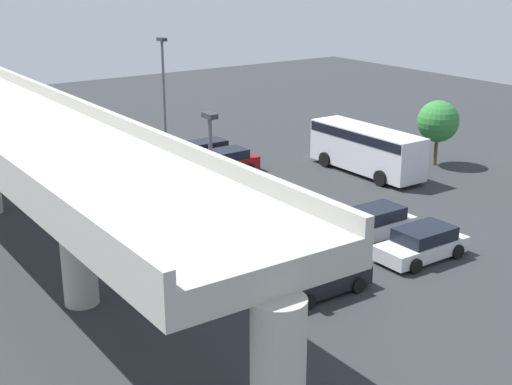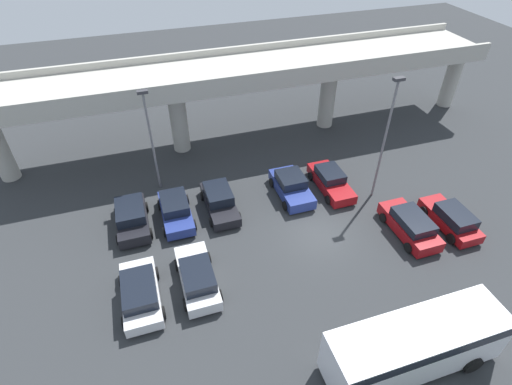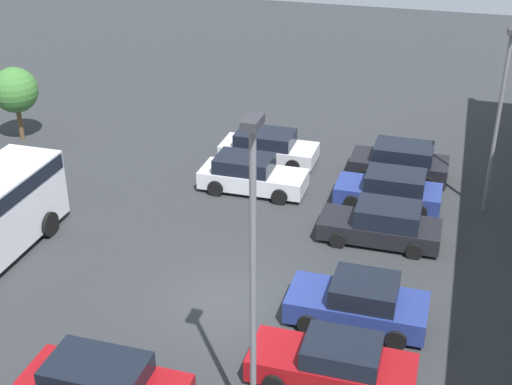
{
  "view_description": "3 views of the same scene",
  "coord_description": "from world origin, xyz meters",
  "px_view_note": "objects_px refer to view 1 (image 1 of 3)",
  "views": [
    {
      "loc": [
        -32.04,
        22.27,
        13.28
      ],
      "look_at": [
        -4.67,
        3.09,
        2.31
      ],
      "focal_mm": 50.0,
      "sensor_mm": 36.0,
      "label": 1
    },
    {
      "loc": [
        -9.5,
        -16.18,
        18.53
      ],
      "look_at": [
        -3.26,
        3.13,
        2.01
      ],
      "focal_mm": 28.0,
      "sensor_mm": 36.0,
      "label": 2
    },
    {
      "loc": [
        18.7,
        6.61,
        14.28
      ],
      "look_at": [
        -4.09,
        -0.07,
        2.11
      ],
      "focal_mm": 50.0,
      "sensor_mm": 36.0,
      "label": 3
    }
  ],
  "objects_px": {
    "lamp_post_mid_lot": "(211,192)",
    "parked_car_7": "(422,244)",
    "lamp_post_near_aisle": "(164,102)",
    "parked_car_2": "(240,233)",
    "parked_car_0": "(318,275)",
    "parked_car_1": "(279,253)",
    "parked_car_4": "(164,190)",
    "shuttle_bus": "(366,147)",
    "parked_car_6": "(204,152)",
    "parked_car_8": "(373,224)",
    "parked_car_3": "(186,203)",
    "parked_car_5": "(224,162)",
    "tree_front_centre": "(438,121)"
  },
  "relations": [
    {
      "from": "parked_car_4",
      "to": "parked_car_8",
      "type": "bearing_deg",
      "value": -62.36
    },
    {
      "from": "parked_car_6",
      "to": "shuttle_bus",
      "type": "height_order",
      "value": "shuttle_bus"
    },
    {
      "from": "shuttle_bus",
      "to": "lamp_post_near_aisle",
      "type": "relative_size",
      "value": 0.95
    },
    {
      "from": "parked_car_3",
      "to": "parked_car_5",
      "type": "bearing_deg",
      "value": 43.46
    },
    {
      "from": "lamp_post_near_aisle",
      "to": "parked_car_7",
      "type": "bearing_deg",
      "value": -165.75
    },
    {
      "from": "parked_car_1",
      "to": "parked_car_8",
      "type": "xyz_separation_m",
      "value": [
        0.27,
        -6.05,
        0.01
      ]
    },
    {
      "from": "parked_car_1",
      "to": "parked_car_4",
      "type": "distance_m",
      "value": 11.38
    },
    {
      "from": "parked_car_6",
      "to": "tree_front_centre",
      "type": "height_order",
      "value": "tree_front_centre"
    },
    {
      "from": "parked_car_2",
      "to": "parked_car_3",
      "type": "distance_m",
      "value": 5.33
    },
    {
      "from": "shuttle_bus",
      "to": "lamp_post_mid_lot",
      "type": "relative_size",
      "value": 1.1
    },
    {
      "from": "parked_car_3",
      "to": "lamp_post_near_aisle",
      "type": "relative_size",
      "value": 0.5
    },
    {
      "from": "parked_car_0",
      "to": "parked_car_2",
      "type": "bearing_deg",
      "value": 89.41
    },
    {
      "from": "parked_car_4",
      "to": "parked_car_7",
      "type": "xyz_separation_m",
      "value": [
        -14.27,
        -5.92,
        0.05
      ]
    },
    {
      "from": "lamp_post_mid_lot",
      "to": "parked_car_7",
      "type": "bearing_deg",
      "value": -102.8
    },
    {
      "from": "parked_car_0",
      "to": "parked_car_1",
      "type": "xyz_separation_m",
      "value": [
        2.86,
        -0.11,
        -0.04
      ]
    },
    {
      "from": "parked_car_0",
      "to": "parked_car_6",
      "type": "bearing_deg",
      "value": 71.91
    },
    {
      "from": "parked_car_1",
      "to": "shuttle_bus",
      "type": "distance_m",
      "value": 16.36
    },
    {
      "from": "parked_car_3",
      "to": "parked_car_2",
      "type": "bearing_deg",
      "value": -90.62
    },
    {
      "from": "lamp_post_near_aisle",
      "to": "parked_car_8",
      "type": "bearing_deg",
      "value": -163.03
    },
    {
      "from": "parked_car_8",
      "to": "parked_car_6",
      "type": "bearing_deg",
      "value": -91.2
    },
    {
      "from": "lamp_post_mid_lot",
      "to": "lamp_post_near_aisle",
      "type": "bearing_deg",
      "value": -21.35
    },
    {
      "from": "parked_car_7",
      "to": "parked_car_6",
      "type": "bearing_deg",
      "value": -90.72
    },
    {
      "from": "parked_car_7",
      "to": "lamp_post_near_aisle",
      "type": "relative_size",
      "value": 0.51
    },
    {
      "from": "parked_car_0",
      "to": "parked_car_8",
      "type": "relative_size",
      "value": 0.94
    },
    {
      "from": "parked_car_5",
      "to": "lamp_post_near_aisle",
      "type": "relative_size",
      "value": 0.51
    },
    {
      "from": "tree_front_centre",
      "to": "shuttle_bus",
      "type": "bearing_deg",
      "value": 75.81
    },
    {
      "from": "parked_car_3",
      "to": "parked_car_6",
      "type": "relative_size",
      "value": 1.0
    },
    {
      "from": "parked_car_2",
      "to": "lamp_post_mid_lot",
      "type": "xyz_separation_m",
      "value": [
        -3.65,
        3.79,
        3.8
      ]
    },
    {
      "from": "lamp_post_near_aisle",
      "to": "parked_car_4",
      "type": "bearing_deg",
      "value": 147.84
    },
    {
      "from": "parked_car_4",
      "to": "shuttle_bus",
      "type": "distance_m",
      "value": 13.73
    },
    {
      "from": "parked_car_0",
      "to": "tree_front_centre",
      "type": "xyz_separation_m",
      "value": [
        10.44,
        -18.99,
        2.22
      ]
    },
    {
      "from": "parked_car_7",
      "to": "shuttle_bus",
      "type": "bearing_deg",
      "value": -122.63
    },
    {
      "from": "parked_car_2",
      "to": "parked_car_4",
      "type": "xyz_separation_m",
      "value": [
        8.35,
        -0.28,
        -0.04
      ]
    },
    {
      "from": "parked_car_5",
      "to": "tree_front_centre",
      "type": "xyz_separation_m",
      "value": [
        -6.55,
        -12.78,
        2.26
      ]
    },
    {
      "from": "parked_car_0",
      "to": "parked_car_7",
      "type": "xyz_separation_m",
      "value": [
        -0.03,
        -6.26,
        -0.05
      ]
    },
    {
      "from": "parked_car_7",
      "to": "lamp_post_near_aisle",
      "type": "xyz_separation_m",
      "value": [
        16.87,
        4.29,
        4.45
      ]
    },
    {
      "from": "parked_car_4",
      "to": "parked_car_5",
      "type": "distance_m",
      "value": 6.48
    },
    {
      "from": "parked_car_2",
      "to": "parked_car_6",
      "type": "distance_m",
      "value": 15.46
    },
    {
      "from": "parked_car_3",
      "to": "parked_car_5",
      "type": "height_order",
      "value": "parked_car_3"
    },
    {
      "from": "lamp_post_near_aisle",
      "to": "tree_front_centre",
      "type": "distance_m",
      "value": 18.31
    },
    {
      "from": "parked_car_0",
      "to": "parked_car_5",
      "type": "distance_m",
      "value": 18.09
    },
    {
      "from": "parked_car_8",
      "to": "lamp_post_mid_lot",
      "type": "xyz_separation_m",
      "value": [
        -0.88,
        9.89,
        3.78
      ]
    },
    {
      "from": "parked_car_6",
      "to": "lamp_post_near_aisle",
      "type": "bearing_deg",
      "value": 34.33
    },
    {
      "from": "parked_car_4",
      "to": "shuttle_bus",
      "type": "height_order",
      "value": "shuttle_bus"
    },
    {
      "from": "parked_car_5",
      "to": "parked_car_4",
      "type": "bearing_deg",
      "value": 25.13
    },
    {
      "from": "lamp_post_near_aisle",
      "to": "tree_front_centre",
      "type": "bearing_deg",
      "value": -110.59
    },
    {
      "from": "parked_car_2",
      "to": "lamp_post_near_aisle",
      "type": "xyz_separation_m",
      "value": [
        10.95,
        -1.92,
        4.45
      ]
    },
    {
      "from": "parked_car_2",
      "to": "parked_car_8",
      "type": "xyz_separation_m",
      "value": [
        -2.76,
        -6.1,
        0.02
      ]
    },
    {
      "from": "lamp_post_mid_lot",
      "to": "tree_front_centre",
      "type": "bearing_deg",
      "value": -70.15
    },
    {
      "from": "parked_car_2",
      "to": "parked_car_3",
      "type": "bearing_deg",
      "value": 89.38
    }
  ]
}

